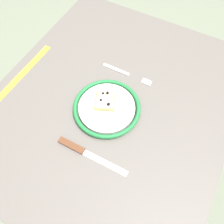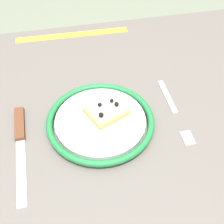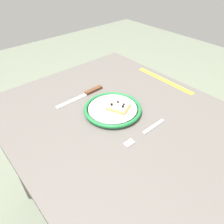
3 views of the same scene
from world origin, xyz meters
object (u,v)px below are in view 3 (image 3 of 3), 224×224
Objects in this scene: dining_table at (119,135)px; plate at (112,110)px; knife at (88,93)px; fork at (145,132)px; pizza_slice_near at (118,107)px; measuring_tape at (164,80)px.

plate is (0.04, 0.00, 0.11)m from dining_table.
fork is (-0.34, -0.00, -0.00)m from knife.
dining_table is 0.17m from fork.
plate is 2.30× the size of pizza_slice_near.
knife is (0.21, -0.00, 0.11)m from dining_table.
knife is (0.19, 0.01, -0.02)m from pizza_slice_near.
dining_table is 0.13m from pizza_slice_near.
plate is 1.16× the size of fork.
dining_table is at bearing 144.95° from pizza_slice_near.
pizza_slice_near reaches higher than knife.
dining_table is 2.95× the size of measuring_tape.
plate is at bearing 178.20° from knife.
pizza_slice_near is at bearing -131.00° from plate.
fork is 0.61× the size of measuring_tape.
pizza_slice_near is 0.35m from measuring_tape.
knife reaches higher than fork.
fork reaches higher than dining_table.
measuring_tape is at bearing -80.91° from dining_table.
knife is (0.17, -0.01, -0.01)m from plate.
knife is 0.39m from measuring_tape.
dining_table is at bearing 2.15° from fork.
fork is at bearing -179.32° from knife.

